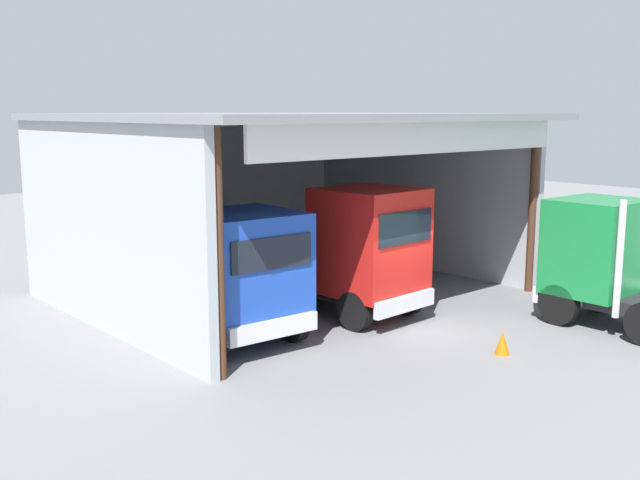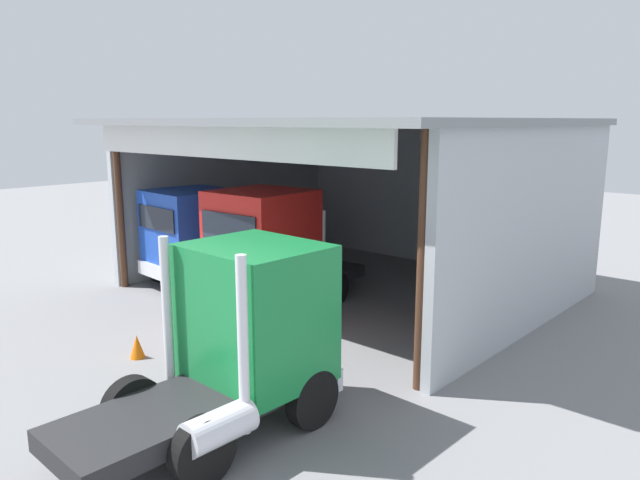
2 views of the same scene
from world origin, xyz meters
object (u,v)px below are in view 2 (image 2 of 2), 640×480
object	(u,v)px
truck_red_center_bay	(269,249)
traffic_cone	(137,347)
oil_drum	(508,274)
tool_cart	(459,267)
truck_blue_left_bay	(199,234)
truck_green_center_right_bay	(241,335)

from	to	relation	value
truck_red_center_bay	traffic_cone	size ratio (longest dim) A/B	9.54
oil_drum	tool_cart	distance (m)	1.67
oil_drum	truck_blue_left_bay	bearing A→B (deg)	-139.48
tool_cart	traffic_cone	world-z (taller)	tool_cart
truck_green_center_right_bay	tool_cart	world-z (taller)	truck_green_center_right_bay
truck_blue_left_bay	truck_green_center_right_bay	world-z (taller)	truck_green_center_right_bay
oil_drum	truck_green_center_right_bay	bearing A→B (deg)	-87.96
truck_blue_left_bay	truck_green_center_right_bay	xyz separation A→B (m)	(8.43, -5.36, -0.03)
truck_blue_left_bay	truck_red_center_bay	bearing A→B (deg)	177.43
truck_green_center_right_bay	oil_drum	bearing A→B (deg)	93.18
truck_green_center_right_bay	oil_drum	distance (m)	12.27
truck_green_center_right_bay	tool_cart	size ratio (longest dim) A/B	5.08
truck_red_center_bay	tool_cart	distance (m)	7.36
tool_cart	traffic_cone	bearing A→B (deg)	-101.24
truck_red_center_bay	oil_drum	size ratio (longest dim) A/B	6.22
truck_red_center_bay	oil_drum	distance (m)	8.46
truck_red_center_bay	tool_cart	size ratio (longest dim) A/B	5.34
truck_red_center_bay	traffic_cone	xyz separation A→B (m)	(0.23, -4.56, -1.62)
truck_red_center_bay	truck_green_center_right_bay	world-z (taller)	truck_red_center_bay
truck_blue_left_bay	truck_green_center_right_bay	bearing A→B (deg)	151.26
truck_red_center_bay	truck_green_center_right_bay	xyz separation A→B (m)	(4.52, -4.93, -0.17)
truck_blue_left_bay	oil_drum	world-z (taller)	truck_blue_left_bay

